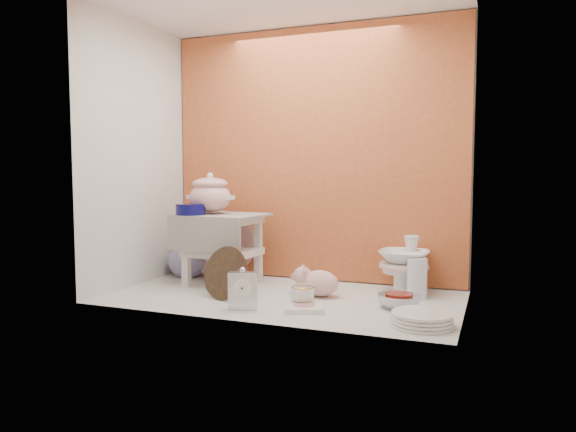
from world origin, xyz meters
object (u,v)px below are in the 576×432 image
gold_rim_teacup (303,295)px  dinner_plate_stack (422,319)px  soup_tureen (210,193)px  floral_platter (222,244)px  porcelain_tower (404,264)px  blue_white_vase (188,255)px  crystal_bowl (399,301)px  plush_pig (320,283)px  mantel_clock (243,289)px  step_stool (223,249)px

gold_rim_teacup → dinner_plate_stack: 0.59m
soup_tureen → floral_platter: 0.36m
porcelain_tower → blue_white_vase: bearing=-178.3°
crystal_bowl → plush_pig: bearing=169.2°
plush_pig → mantel_clock: bearing=-107.4°
plush_pig → dinner_plate_stack: 0.67m
mantel_clock → dinner_plate_stack: bearing=-17.3°
gold_rim_teacup → step_stool: bearing=151.7°
floral_platter → blue_white_vase: floral_platter is taller
floral_platter → crystal_bowl: size_ratio=2.00×
blue_white_vase → gold_rim_teacup: size_ratio=2.26×
step_stool → plush_pig: size_ratio=1.85×
mantel_clock → crystal_bowl: (0.68, 0.30, -0.07)m
soup_tureen → mantel_clock: bearing=-47.5°
soup_tureen → crystal_bowl: size_ratio=1.35×
blue_white_vase → plush_pig: 0.97m
step_stool → plush_pig: step_stool is taller
gold_rim_teacup → crystal_bowl: (0.44, 0.14, -0.02)m
floral_platter → dinner_plate_stack: floral_platter is taller
dinner_plate_stack → crystal_bowl: bearing=117.7°
plush_pig → porcelain_tower: size_ratio=0.81×
floral_platter → porcelain_tower: floral_platter is taller
soup_tureen → mantel_clock: (0.44, -0.48, -0.43)m
step_stool → blue_white_vase: (-0.32, 0.13, -0.07)m
step_stool → blue_white_vase: size_ratio=1.78×
step_stool → dinner_plate_stack: (1.19, -0.46, -0.17)m
floral_platter → dinner_plate_stack: size_ratio=1.56×
soup_tureen → blue_white_vase: 0.48m
soup_tureen → blue_white_vase: (-0.24, 0.13, -0.40)m
mantel_clock → soup_tureen: bearing=113.3°
dinner_plate_stack → floral_platter: bearing=154.1°
blue_white_vase → crystal_bowl: (1.36, -0.31, -0.10)m
mantel_clock → gold_rim_teacup: bearing=13.5°
step_stool → mantel_clock: step_stool is taller
soup_tureen → porcelain_tower: size_ratio=0.90×
floral_platter → gold_rim_teacup: size_ratio=3.59×
floral_platter → dinner_plate_stack: bearing=-25.9°
plush_pig → gold_rim_teacup: (-0.02, -0.22, -0.02)m
mantel_clock → dinner_plate_stack: mantel_clock is taller
step_stool → blue_white_vase: step_stool is taller
step_stool → blue_white_vase: bearing=161.2°
plush_pig → gold_rim_teacup: 0.23m
blue_white_vase → mantel_clock: bearing=-42.0°
crystal_bowl → porcelain_tower: size_ratio=0.67×
soup_tureen → plush_pig: 0.84m
gold_rim_teacup → blue_white_vase: bearing=153.6°
soup_tureen → plush_pig: bearing=-8.3°
porcelain_tower → gold_rim_teacup: bearing=-128.8°
porcelain_tower → soup_tureen: bearing=-171.1°
step_stool → porcelain_tower: step_stool is taller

